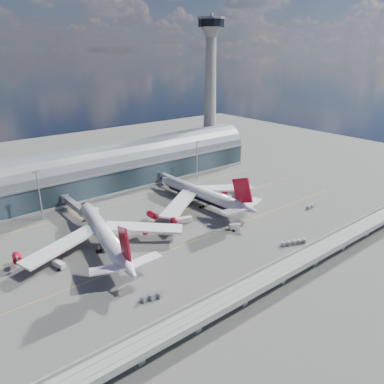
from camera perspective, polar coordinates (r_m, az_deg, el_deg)
ground at (r=178.15m, az=-0.50°, el=-5.82°), size 500.00×500.00×0.00m
taxi_lines at (r=194.35m, az=-4.54°, el=-3.52°), size 200.00×80.12×0.01m
terminal at (r=236.01m, az=-12.30°, el=3.45°), size 200.00×30.00×28.00m
control_tower at (r=278.87m, az=2.79°, el=14.98°), size 19.00×19.00×103.00m
guideway at (r=141.95m, az=13.62°, el=-11.54°), size 220.00×8.50×7.20m
floodlight_mast_left at (r=198.14m, az=-22.22°, el=-0.33°), size 3.00×0.70×25.70m
floodlight_mast_right at (r=242.65m, az=0.76°, el=4.97°), size 3.00×0.70×25.70m
airliner_left at (r=163.69m, az=-13.19°, el=-6.38°), size 71.79×75.57×23.11m
airliner_right at (r=204.09m, az=1.70°, el=-0.39°), size 70.60×73.81×23.40m
jet_bridge_left at (r=203.62m, az=-17.72°, el=-1.75°), size 4.40×28.00×7.25m
jet_bridge_right at (r=229.84m, az=-2.77°, el=1.83°), size 4.40×32.00×7.25m
service_truck_0 at (r=157.84m, az=-19.63°, el=-10.36°), size 3.51×6.77×2.68m
service_truck_1 at (r=179.20m, az=6.51°, el=-5.29°), size 5.40×3.87×2.85m
service_truck_2 at (r=184.70m, az=-1.26°, el=-4.30°), size 8.28×4.38×2.88m
service_truck_3 at (r=212.29m, az=5.76°, el=-0.97°), size 5.32×6.12×2.86m
service_truck_4 at (r=215.89m, az=3.84°, el=-0.55°), size 3.06×5.09×2.77m
service_truck_5 at (r=202.36m, az=-14.96°, el=-2.74°), size 5.49×5.91×2.83m
cargo_train_0 at (r=133.46m, az=-6.07°, el=-15.57°), size 8.46×3.85×1.86m
cargo_train_1 at (r=171.56m, az=15.31°, el=-7.40°), size 12.66×6.15×1.72m
cargo_train_2 at (r=211.22m, az=17.58°, el=-2.17°), size 5.25×2.01×1.75m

